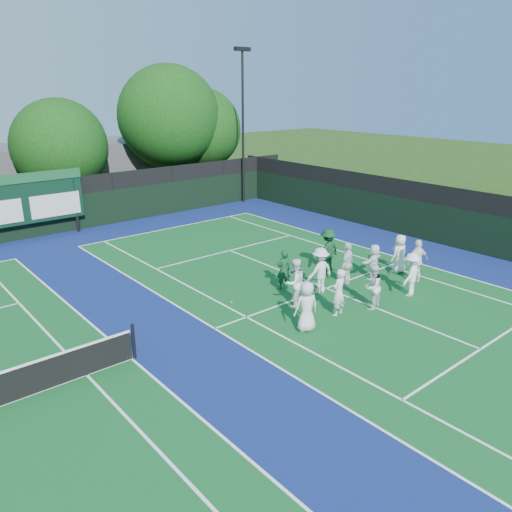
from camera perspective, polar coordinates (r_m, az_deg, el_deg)
ground at (r=19.65m, az=10.18°, el=-4.54°), size 120.00×120.00×0.00m
court_apron at (r=16.64m, az=-6.21°, el=-8.79°), size 34.00×32.00×0.01m
near_court at (r=20.24m, az=8.02°, el=-3.69°), size 11.05×23.85×0.01m
back_fence at (r=29.23m, az=-23.08°, el=4.76°), size 34.00×0.08×3.00m
divider_fence_right at (r=26.92m, az=21.20°, el=3.90°), size 0.08×32.00×3.00m
scoreboard at (r=28.41m, az=-24.97°, el=5.87°), size 6.00×0.21×3.55m
clubhouse at (r=37.81m, az=-21.18°, el=8.86°), size 18.00×6.00×4.00m
light_pole_right at (r=34.64m, az=-1.52°, el=16.46°), size 1.20×0.30×10.12m
tree_c at (r=32.94m, az=-21.26°, el=11.37°), size 5.65×5.65×7.13m
tree_d at (r=36.02m, az=-9.74°, el=15.12°), size 6.96×6.96×9.23m
tree_e at (r=37.45m, az=-6.19°, el=14.03°), size 5.79×5.79×7.72m
tennis_ball_0 at (r=19.42m, az=4.61°, el=-4.47°), size 0.07×0.07×0.07m
tennis_ball_1 at (r=24.31m, az=9.02°, el=0.19°), size 0.07×0.07×0.07m
tennis_ball_2 at (r=20.73m, az=13.14°, el=-3.38°), size 0.07×0.07×0.07m
tennis_ball_3 at (r=18.76m, az=-2.83°, el=-5.29°), size 0.07×0.07×0.07m
tennis_ball_4 at (r=20.53m, az=7.38°, el=-3.26°), size 0.07×0.07×0.07m
tennis_ball_5 at (r=21.41m, az=9.27°, el=-2.40°), size 0.07×0.07×0.07m
player_front_0 at (r=16.48m, az=5.79°, el=-5.75°), size 0.96×0.75×1.72m
player_front_1 at (r=17.72m, az=9.42°, el=-4.11°), size 0.69×0.52×1.72m
player_front_2 at (r=18.46m, az=13.12°, el=-3.45°), size 0.96×0.83×1.69m
player_front_3 at (r=20.03m, az=17.29°, el=-2.03°), size 1.21×0.84×1.71m
player_front_4 at (r=21.44m, az=17.93°, el=-0.57°), size 1.14×0.68×1.83m
player_back_0 at (r=18.26m, az=4.44°, el=-3.05°), size 0.91×0.72×1.82m
player_back_1 at (r=19.50m, az=7.30°, el=-1.67°), size 1.23×0.75×1.84m
player_back_2 at (r=20.45m, az=10.39°, el=-0.88°), size 1.15×0.78×1.81m
player_back_3 at (r=21.41m, az=13.29°, el=-0.62°), size 1.45×0.66×1.51m
player_back_4 at (r=22.38m, az=16.08°, el=0.25°), size 0.85×0.57×1.70m
coach_left at (r=19.76m, az=3.18°, el=-1.59°), size 0.69×0.58×1.62m
coach_right at (r=21.85m, az=8.22°, el=0.63°), size 1.23×0.72×1.90m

